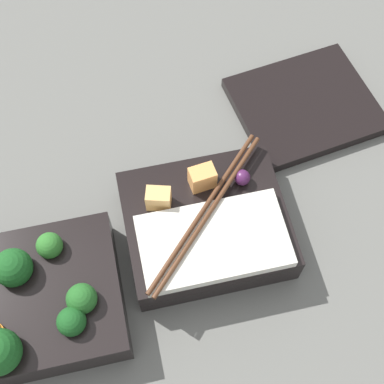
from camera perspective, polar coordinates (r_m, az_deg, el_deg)
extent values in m
plane|color=slate|center=(0.60, -6.86, -8.31)|extent=(3.00, 3.00, 0.00)
cube|color=black|center=(0.59, -16.19, -11.08)|extent=(0.18, 0.15, 0.04)
sphere|color=#2D7028|center=(0.57, -14.96, -5.53)|extent=(0.03, 0.03, 0.03)
sphere|color=#19511E|center=(0.54, -12.74, -13.33)|extent=(0.03, 0.03, 0.03)
sphere|color=#19511E|center=(0.57, -18.55, -7.66)|extent=(0.04, 0.04, 0.04)
sphere|color=#236023|center=(0.54, -11.69, -11.09)|extent=(0.03, 0.03, 0.03)
cube|color=black|center=(0.60, 1.49, -3.56)|extent=(0.18, 0.15, 0.04)
cube|color=silver|center=(0.56, 2.29, -5.25)|extent=(0.15, 0.09, 0.01)
cube|color=#EAB266|center=(0.57, -3.59, -0.70)|extent=(0.03, 0.02, 0.03)
cube|color=#F4A356|center=(0.58, 1.11, 1.53)|extent=(0.03, 0.02, 0.03)
sphere|color=#4C1E4C|center=(0.59, 5.37, 1.55)|extent=(0.02, 0.02, 0.02)
cylinder|color=#56331E|center=(0.56, 1.88, -2.19)|extent=(0.15, 0.16, 0.01)
cylinder|color=#56331E|center=(0.56, 1.26, -1.86)|extent=(0.15, 0.16, 0.01)
cube|color=black|center=(0.71, 11.93, 9.02)|extent=(0.19, 0.17, 0.01)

